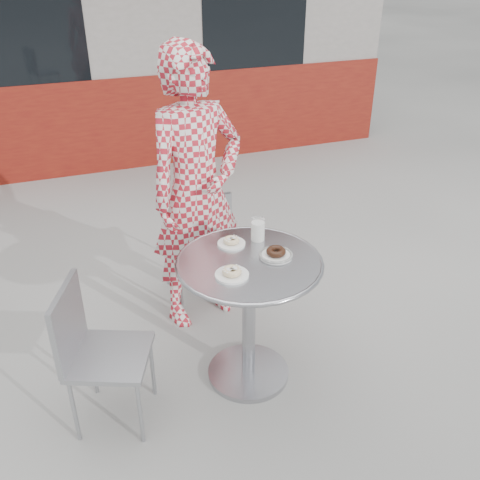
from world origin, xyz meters
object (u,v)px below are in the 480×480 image
object	(u,v)px
bistro_table	(249,291)
plate_near	(232,273)
milk_cup	(258,230)
seated_person	(197,192)
chair_left	(112,381)
plate_far	(231,242)
plate_checker	(276,254)
chair_far	(197,262)

from	to	relation	value
bistro_table	plate_near	distance (m)	0.27
milk_cup	seated_person	bearing A→B (deg)	111.65
milk_cup	plate_near	bearing A→B (deg)	-130.98
chair_left	plate_near	distance (m)	0.85
plate_far	chair_left	bearing A→B (deg)	-162.19
chair_left	plate_checker	distance (m)	1.08
plate_near	milk_cup	xyz separation A→B (m)	(0.26, 0.30, 0.04)
chair_far	seated_person	xyz separation A→B (m)	(-0.04, -0.22, 0.64)
chair_far	chair_left	size ratio (longest dim) A/B	1.03
plate_far	plate_checker	bearing A→B (deg)	-48.69
milk_cup	plate_far	bearing A→B (deg)	179.22
plate_near	milk_cup	world-z (taller)	milk_cup
chair_left	plate_checker	xyz separation A→B (m)	(0.93, 0.04, 0.55)
plate_near	milk_cup	bearing A→B (deg)	49.02
bistro_table	milk_cup	world-z (taller)	milk_cup
chair_left	plate_checker	size ratio (longest dim) A/B	4.48
chair_left	plate_near	xyz separation A→B (m)	(0.65, -0.06, 0.55)
bistro_table	chair_far	xyz separation A→B (m)	(-0.04, 0.92, -0.34)
plate_far	plate_checker	xyz separation A→B (m)	(0.18, -0.20, -0.00)
bistro_table	chair_left	xyz separation A→B (m)	(-0.78, -0.04, -0.34)
plate_far	plate_checker	distance (m)	0.27
plate_far	chair_far	bearing A→B (deg)	90.57
bistro_table	seated_person	distance (m)	0.77
plate_far	plate_near	world-z (taller)	plate_near
bistro_table	plate_far	size ratio (longest dim) A/B	5.14
chair_far	chair_left	xyz separation A→B (m)	(-0.74, -0.97, -0.01)
chair_far	plate_far	distance (m)	0.91
seated_person	chair_left	bearing A→B (deg)	-150.32
plate_far	plate_checker	size ratio (longest dim) A/B	0.85
plate_far	milk_cup	bearing A→B (deg)	-0.78
milk_cup	bistro_table	bearing A→B (deg)	-122.78
chair_left	milk_cup	size ratio (longest dim) A/B	6.28
chair_far	seated_person	distance (m)	0.68
chair_far	plate_near	distance (m)	1.17
plate_far	plate_near	distance (m)	0.32
plate_near	milk_cup	size ratio (longest dim) A/B	1.32
seated_person	milk_cup	xyz separation A→B (m)	(0.20, -0.51, -0.05)
bistro_table	seated_person	bearing A→B (deg)	96.16
seated_person	plate_near	world-z (taller)	seated_person
bistro_table	milk_cup	bearing A→B (deg)	57.22
seated_person	plate_near	size ratio (longest dim) A/B	10.48
seated_person	plate_checker	bearing A→B (deg)	-89.41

